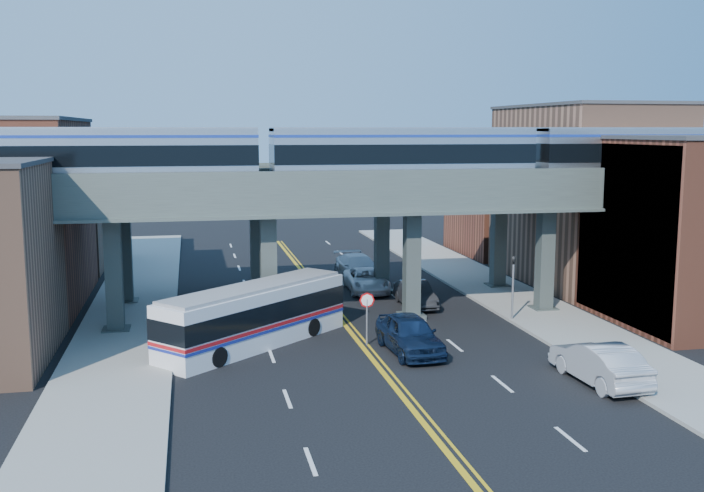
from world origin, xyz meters
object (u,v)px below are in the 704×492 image
(transit_bus, at_px, (255,316))
(stop_sign, at_px, (367,310))
(car_lane_a, at_px, (410,334))
(traffic_signal, at_px, (513,281))
(transit_train, at_px, (403,154))
(car_lane_d, at_px, (358,267))
(car_lane_c, at_px, (366,280))
(car_lane_b, at_px, (415,294))
(car_parked_curb, at_px, (599,363))

(transit_bus, bearing_deg, stop_sign, -52.21)
(car_lane_a, bearing_deg, traffic_signal, 29.98)
(stop_sign, xyz_separation_m, transit_bus, (-5.41, 0.99, -0.29))
(stop_sign, bearing_deg, transit_bus, 169.58)
(transit_train, bearing_deg, stop_sign, -121.94)
(transit_train, height_order, car_lane_d, transit_train)
(traffic_signal, bearing_deg, car_lane_c, 122.46)
(car_lane_b, relative_size, car_lane_d, 0.77)
(traffic_signal, bearing_deg, stop_sign, -161.37)
(traffic_signal, height_order, transit_bus, traffic_signal)
(car_lane_c, bearing_deg, car_lane_d, 87.62)
(traffic_signal, distance_m, car_lane_d, 14.94)
(transit_bus, distance_m, car_lane_a, 7.62)
(transit_train, bearing_deg, car_lane_c, 92.24)
(traffic_signal, height_order, car_lane_d, traffic_signal)
(traffic_signal, xyz_separation_m, car_lane_d, (-5.71, 13.73, -1.44))
(transit_train, height_order, stop_sign, transit_train)
(traffic_signal, distance_m, car_parked_curb, 10.79)
(stop_sign, relative_size, car_lane_d, 0.44)
(car_parked_curb, bearing_deg, stop_sign, -46.15)
(transit_bus, bearing_deg, car_lane_c, 12.76)
(car_lane_a, xyz_separation_m, car_lane_c, (1.14, 14.30, -0.17))
(transit_bus, bearing_deg, car_lane_a, -62.92)
(car_parked_curb, bearing_deg, transit_bus, -35.55)
(car_lane_b, relative_size, car_parked_curb, 0.86)
(stop_sign, distance_m, car_lane_c, 12.91)
(stop_sign, height_order, transit_bus, transit_bus)
(traffic_signal, height_order, car_lane_a, traffic_signal)
(transit_bus, height_order, car_lane_d, transit_bus)
(car_lane_c, bearing_deg, traffic_signal, -54.96)
(transit_bus, distance_m, car_lane_c, 14.21)
(transit_train, height_order, car_lane_a, transit_train)
(car_lane_a, distance_m, car_lane_b, 9.85)
(car_lane_a, xyz_separation_m, car_lane_b, (3.02, 9.37, -0.16))
(car_lane_b, bearing_deg, stop_sign, -121.81)
(transit_train, relative_size, traffic_signal, 10.86)
(car_lane_d, xyz_separation_m, car_parked_curb, (5.01, -24.40, 0.01))
(transit_train, xyz_separation_m, car_parked_curb, (5.08, -12.67, -8.28))
(transit_train, xyz_separation_m, car_lane_a, (-1.44, -6.74, -8.24))
(stop_sign, bearing_deg, car_lane_a, -46.06)
(car_lane_b, bearing_deg, car_lane_c, 110.68)
(transit_train, height_order, car_lane_b, transit_train)
(traffic_signal, distance_m, transit_bus, 14.47)
(stop_sign, distance_m, transit_bus, 5.51)
(car_lane_a, relative_size, car_lane_c, 1.00)
(traffic_signal, relative_size, car_lane_c, 0.76)
(car_lane_c, relative_size, car_lane_d, 0.91)
(traffic_signal, bearing_deg, transit_bus, -172.02)
(transit_bus, bearing_deg, car_lane_b, -8.53)
(car_lane_c, bearing_deg, stop_sign, -100.08)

